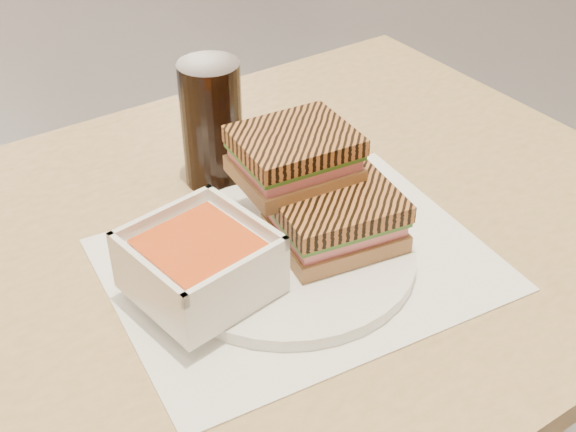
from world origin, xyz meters
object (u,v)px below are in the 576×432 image
plate (287,254)px  cola_glass (212,124)px  panini_lower (336,218)px  soup_bowl (200,265)px  main_table (167,354)px

plate → cola_glass: (0.01, 0.18, 0.07)m
panini_lower → cola_glass: 0.20m
plate → soup_bowl: size_ratio=1.90×
panini_lower → cola_glass: (-0.04, 0.19, 0.03)m
soup_bowl → cola_glass: cola_glass is taller
panini_lower → soup_bowl: bearing=178.3°
main_table → plate: bearing=-21.6°
panini_lower → cola_glass: bearing=102.1°
main_table → plate: 0.18m
soup_bowl → panini_lower: bearing=-1.7°
soup_bowl → cola_glass: size_ratio=0.93×
soup_bowl → cola_glass: 0.22m
main_table → cola_glass: cola_glass is taller
soup_bowl → panini_lower: size_ratio=1.03×
panini_lower → cola_glass: size_ratio=0.90×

